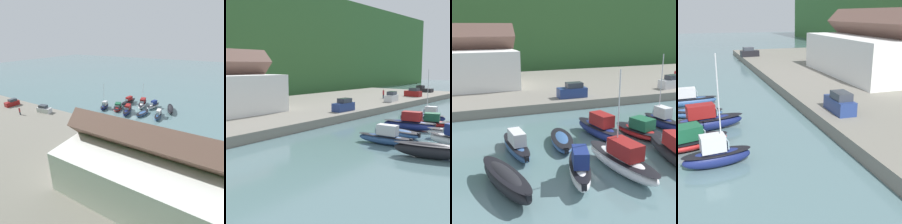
# 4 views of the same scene
# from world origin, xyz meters

# --- Properties ---
(harbor_clubhouse) EXTENTS (23.45, 12.80, 10.47)m
(harbor_clubhouse) POSITION_xyz_m (-13.91, 30.17, 4.92)
(harbor_clubhouse) COLOR white
(harbor_clubhouse) RESTS_ON quay_promenade
(moored_boat_0) EXTENTS (2.01, 6.87, 2.31)m
(moored_boat_0) POSITION_xyz_m (-7.95, 1.71, 0.83)
(moored_boat_0) COLOR #33568E
(moored_boat_0) RESTS_ON ground_plane
(moored_boat_1) EXTENTS (3.22, 6.44, 0.94)m
(moored_boat_1) POSITION_xyz_m (-3.34, 2.26, 0.51)
(moored_boat_1) COLOR #33568E
(moored_boat_1) RESTS_ON ground_plane
(moored_boat_2) EXTENTS (3.13, 7.73, 2.64)m
(moored_boat_2) POSITION_xyz_m (1.23, 3.13, 0.97)
(moored_boat_2) COLOR navy
(moored_boat_2) RESTS_ON ground_plane
(moored_boat_3) EXTENTS (4.05, 6.71, 2.08)m
(moored_boat_3) POSITION_xyz_m (5.32, 1.79, 0.73)
(moored_boat_3) COLOR red
(moored_boat_3) RESTS_ON ground_plane
(moored_boat_4) EXTENTS (2.25, 5.33, 8.38)m
(moored_boat_4) POSITION_xyz_m (9.28, 3.54, 0.94)
(moored_boat_4) COLOR navy
(moored_boat_4) RESTS_ON ground_plane
(parked_car_0) EXTENTS (2.15, 4.34, 2.16)m
(parked_car_0) POSITION_xyz_m (-41.96, 15.84, 2.19)
(parked_car_0) COLOR black
(parked_car_0) RESTS_ON quay_promenade
(parked_car_2) EXTENTS (4.24, 1.90, 2.16)m
(parked_car_2) POSITION_xyz_m (3.50, 16.50, 2.19)
(parked_car_2) COLOR navy
(parked_car_2) RESTS_ON quay_promenade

